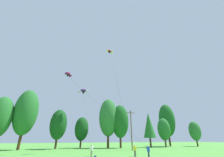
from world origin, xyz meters
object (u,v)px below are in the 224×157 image
parafoil_kite_high_purple (83,91)px  kite_flyer_near (92,149)px  utility_pole (131,128)px  parafoil_kite_far_magenta (68,75)px  parafoil_kite_mid_red_yellow (109,52)px  backpack (95,157)px  kite_flyer_mid (135,149)px  kite_flyer_far (148,151)px

parafoil_kite_high_purple → kite_flyer_near: bearing=-92.6°
utility_pole → parafoil_kite_far_magenta: 19.92m
parafoil_kite_mid_red_yellow → backpack: bearing=-118.8°
kite_flyer_mid → parafoil_kite_mid_red_yellow: 24.63m
parafoil_kite_far_magenta → backpack: 18.99m
kite_flyer_near → parafoil_kite_far_magenta: parafoil_kite_far_magenta is taller
kite_flyer_mid → kite_flyer_near: bearing=159.6°
kite_flyer_far → backpack: (-7.07, 2.25, -0.80)m
kite_flyer_mid → utility_pole: bearing=64.5°
kite_flyer_far → parafoil_kite_mid_red_yellow: (-1.84, 11.76, 22.87)m
kite_flyer_near → kite_flyer_mid: size_ratio=1.00×
kite_flyer_near → kite_flyer_far: bearing=-35.7°
kite_flyer_far → parafoil_kite_high_purple: (-6.11, 23.70, 14.98)m
utility_pole → kite_flyer_far: (-4.89, -14.37, -3.91)m
kite_flyer_near → parafoil_kite_high_purple: 23.97m
parafoil_kite_mid_red_yellow → parafoil_kite_far_magenta: size_ratio=1.53×
kite_flyer_mid → parafoil_kite_high_purple: parafoil_kite_high_purple is taller
parafoil_kite_far_magenta → backpack: size_ratio=37.18×
kite_flyer_mid → parafoil_kite_mid_red_yellow: bearing=97.3°
parafoil_kite_high_purple → utility_pole: bearing=-40.3°
utility_pole → kite_flyer_mid: 13.54m
kite_flyer_mid → kite_flyer_far: bearing=-75.6°
kite_flyer_mid → backpack: (-6.38, -0.42, -0.80)m
kite_flyer_near → kite_flyer_far: size_ratio=1.00×
kite_flyer_far → parafoil_kite_far_magenta: bearing=134.0°
parafoil_kite_mid_red_yellow → backpack: size_ratio=56.99×
kite_flyer_near → backpack: size_ratio=4.23×
utility_pole → parafoil_kite_high_purple: 18.18m
parafoil_kite_high_purple → backpack: size_ratio=50.02×
parafoil_kite_mid_red_yellow → kite_flyer_near: bearing=-127.1°
parafoil_kite_mid_red_yellow → parafoil_kite_far_magenta: (-9.72, 0.21, -7.98)m
kite_flyer_mid → backpack: size_ratio=4.23×
parafoil_kite_high_purple → parafoil_kite_mid_red_yellow: bearing=-70.3°
parafoil_kite_high_purple → parafoil_kite_mid_red_yellow: (4.27, -11.94, 7.89)m
kite_flyer_near → parafoil_kite_high_purple: (0.85, 18.70, 14.98)m
parafoil_kite_far_magenta → parafoil_kite_high_purple: bearing=65.1°
kite_flyer_near → parafoil_kite_far_magenta: bearing=123.5°
backpack → kite_flyer_near: bearing=-80.4°
utility_pole → parafoil_kite_high_purple: bearing=139.7°
utility_pole → backpack: utility_pole is taller
parafoil_kite_high_purple → parafoil_kite_far_magenta: (-5.46, -11.73, -0.10)m
kite_flyer_near → parafoil_kite_mid_red_yellow: size_ratio=0.07×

